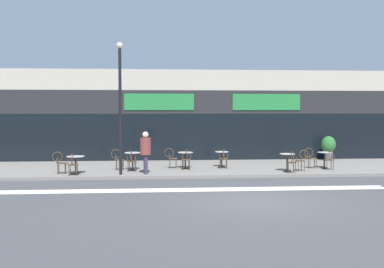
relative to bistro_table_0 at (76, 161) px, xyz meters
The scene contains 24 objects.
ground_plane 8.25m from the bistro_table_0, 41.08° to the right, with size 120.00×120.00×0.00m, color #424244.
sidewalk_slab 6.49m from the bistro_table_0, 16.59° to the left, with size 40.00×5.50×0.12m, color slate.
storefront_facade 9.19m from the bistro_table_0, 46.60° to the left, with size 40.00×4.06×4.78m.
bike_lane_stripe 7.09m from the bistro_table_0, 28.58° to the right, with size 36.00×0.70×0.01m, color silver.
bistro_table_0 is the anchor object (origin of this frame).
bistro_table_1 2.47m from the bistro_table_0, 24.57° to the left, with size 0.69×0.69×0.75m.
bistro_table_2 4.77m from the bistro_table_0, 17.21° to the left, with size 0.69×0.69×0.71m.
bistro_table_3 6.46m from the bistro_table_0, 15.36° to the left, with size 0.61×0.61×0.70m.
bistro_table_4 8.79m from the bistro_table_0, ahead, with size 0.65×0.65×0.74m.
bistro_table_5 10.78m from the bistro_table_0, ahead, with size 0.60×0.60×0.72m.
cafe_chair_0_near 0.63m from the bistro_table_0, 90.02° to the right, with size 0.40×0.57×0.90m.
cafe_chair_0_side 0.63m from the bistro_table_0, behind, with size 0.59×0.43×0.90m.
cafe_chair_1_near 2.27m from the bistro_table_0, 10.17° to the left, with size 0.44×0.60×0.90m.
cafe_chair_1_side 1.91m from the bistro_table_0, 32.07° to the left, with size 0.60×0.45×0.90m.
cafe_chair_2_near 4.63m from the bistro_table_0, ahead, with size 0.43×0.59×0.90m.
cafe_chair_2_side 4.17m from the bistro_table_0, 19.76° to the left, with size 0.58×0.41×0.90m.
cafe_chair_3_near 6.32m from the bistro_table_0, ahead, with size 0.43×0.59×0.90m.
cafe_chair_4_near 8.80m from the bistro_table_0, ahead, with size 0.41×0.58×0.90m.
cafe_chair_4_side 9.41m from the bistro_table_0, ahead, with size 0.60×0.45×0.90m.
cafe_chair_5_near 10.74m from the bistro_table_0, ahead, with size 0.42×0.58×0.90m.
cafe_chair_5_side 10.16m from the bistro_table_0, ahead, with size 0.59×0.42×0.90m.
planter_pot 12.72m from the bistro_table_0, 18.07° to the left, with size 0.74×0.74×1.25m.
lamp_post 3.15m from the bistro_table_0, 12.22° to the right, with size 0.26×0.26×5.26m.
pedestrian_near_end 2.89m from the bistro_table_0, ahead, with size 0.49×0.49×1.71m.
Camera 1 is at (-2.88, -13.02, 2.70)m, focal length 42.00 mm.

